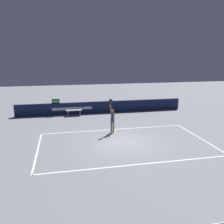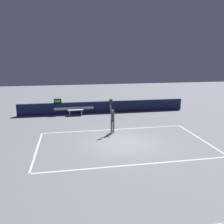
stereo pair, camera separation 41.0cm
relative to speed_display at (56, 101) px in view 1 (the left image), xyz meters
name	(u,v)px [view 1 (the left image)]	position (x,y,z in m)	size (l,w,h in m)	color
ground_plane	(123,142)	(4.17, -8.03, -1.26)	(60.00, 60.00, 0.00)	slate
court_lines	(124,143)	(4.17, -8.20, -1.26)	(10.31, 5.90, 0.00)	white
back_wall	(102,107)	(4.17, 0.00, -0.72)	(15.49, 0.28, 1.07)	#131D40
speed_display	(56,101)	(0.00, 0.00, 0.00)	(0.66, 0.17, 0.38)	black
tennis_player	(112,119)	(3.91, -6.00, -0.27)	(0.46, 0.46, 2.41)	brown
tennis_ball	(110,99)	(3.69, -6.18, 1.19)	(0.06, 0.06, 0.06)	#C9E12F
courtside_bench_near	(74,111)	(1.55, -0.64, -0.87)	(1.40, 0.40, 0.52)	#B5B7B7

